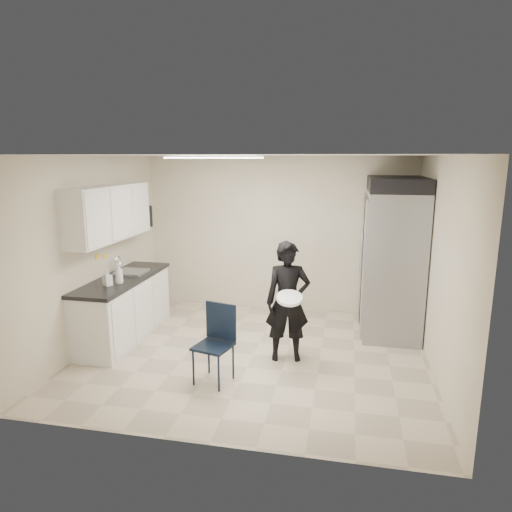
% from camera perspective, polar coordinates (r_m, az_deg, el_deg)
% --- Properties ---
extents(floor, '(4.50, 4.50, 0.00)m').
position_cam_1_polar(floor, '(6.23, -0.33, -12.20)').
color(floor, '#BDAD94').
rests_on(floor, ground).
extents(ceiling, '(4.50, 4.50, 0.00)m').
position_cam_1_polar(ceiling, '(5.67, -0.36, 12.49)').
color(ceiling, white).
rests_on(ceiling, back_wall).
extents(back_wall, '(4.50, 0.00, 4.50)m').
position_cam_1_polar(back_wall, '(7.74, 2.71, 2.75)').
color(back_wall, beige).
rests_on(back_wall, floor).
extents(left_wall, '(0.00, 4.00, 4.00)m').
position_cam_1_polar(left_wall, '(6.64, -19.72, 0.44)').
color(left_wall, beige).
rests_on(left_wall, floor).
extents(right_wall, '(0.00, 4.00, 4.00)m').
position_cam_1_polar(right_wall, '(5.79, 22.00, -1.39)').
color(right_wall, beige).
rests_on(right_wall, floor).
extents(ceiling_panel, '(1.20, 0.60, 0.02)m').
position_cam_1_polar(ceiling_panel, '(6.20, -5.13, 12.14)').
color(ceiling_panel, white).
rests_on(ceiling_panel, ceiling).
extents(lower_counter, '(0.60, 1.90, 0.86)m').
position_cam_1_polar(lower_counter, '(6.88, -16.18, -6.43)').
color(lower_counter, silver).
rests_on(lower_counter, floor).
extents(countertop, '(0.64, 1.95, 0.05)m').
position_cam_1_polar(countertop, '(6.75, -16.41, -2.77)').
color(countertop, black).
rests_on(countertop, lower_counter).
extents(sink, '(0.42, 0.40, 0.14)m').
position_cam_1_polar(sink, '(6.96, -15.30, -2.38)').
color(sink, gray).
rests_on(sink, countertop).
extents(faucet, '(0.02, 0.02, 0.24)m').
position_cam_1_polar(faucet, '(7.02, -16.83, -1.10)').
color(faucet, silver).
rests_on(faucet, countertop).
extents(upper_cabinets, '(0.35, 1.80, 0.75)m').
position_cam_1_polar(upper_cabinets, '(6.64, -17.86, 5.17)').
color(upper_cabinets, silver).
rests_on(upper_cabinets, left_wall).
extents(towel_dispenser, '(0.22, 0.30, 0.35)m').
position_cam_1_polar(towel_dispenser, '(7.71, -14.03, 4.76)').
color(towel_dispenser, black).
rests_on(towel_dispenser, left_wall).
extents(notice_sticker_left, '(0.00, 0.12, 0.07)m').
position_cam_1_polar(notice_sticker_left, '(6.73, -19.19, -0.06)').
color(notice_sticker_left, yellow).
rests_on(notice_sticker_left, left_wall).
extents(notice_sticker_right, '(0.00, 0.12, 0.07)m').
position_cam_1_polar(notice_sticker_right, '(6.91, -18.33, -0.04)').
color(notice_sticker_right, yellow).
rests_on(notice_sticker_right, left_wall).
extents(commercial_fridge, '(0.80, 1.35, 2.10)m').
position_cam_1_polar(commercial_fridge, '(7.02, 16.67, -0.83)').
color(commercial_fridge, gray).
rests_on(commercial_fridge, floor).
extents(fridge_compressor, '(0.80, 1.35, 0.20)m').
position_cam_1_polar(fridge_compressor, '(6.86, 17.26, 8.57)').
color(fridge_compressor, black).
rests_on(fridge_compressor, commercial_fridge).
extents(folding_chair, '(0.48, 0.48, 0.89)m').
position_cam_1_polar(folding_chair, '(5.37, -5.38, -11.18)').
color(folding_chair, black).
rests_on(folding_chair, floor).
extents(man_tuxedo, '(0.64, 0.49, 1.55)m').
position_cam_1_polar(man_tuxedo, '(5.84, 3.99, -5.73)').
color(man_tuxedo, black).
rests_on(man_tuxedo, floor).
extents(bucket_lid, '(0.38, 0.38, 0.04)m').
position_cam_1_polar(bucket_lid, '(5.57, 4.21, -5.26)').
color(bucket_lid, silver).
rests_on(bucket_lid, man_tuxedo).
extents(soap_bottle_a, '(0.13, 0.13, 0.27)m').
position_cam_1_polar(soap_bottle_a, '(6.39, -16.75, -2.13)').
color(soap_bottle_a, silver).
rests_on(soap_bottle_a, countertop).
extents(soap_bottle_b, '(0.13, 0.13, 0.22)m').
position_cam_1_polar(soap_bottle_b, '(6.34, -18.09, -2.59)').
color(soap_bottle_b, silver).
rests_on(soap_bottle_b, countertop).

